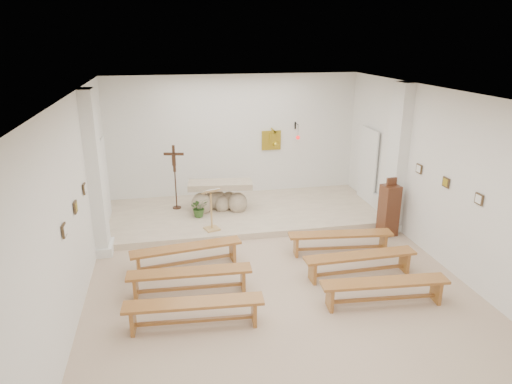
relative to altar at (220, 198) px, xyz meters
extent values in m
cube|color=#C2A98C|center=(0.62, -3.65, -0.47)|extent=(7.00, 10.00, 0.00)
cube|color=white|center=(-2.87, -3.65, 1.28)|extent=(0.02, 10.00, 3.50)
cube|color=white|center=(4.11, -3.65, 1.28)|extent=(0.02, 10.00, 3.50)
cube|color=white|center=(0.62, 1.34, 1.28)|extent=(7.00, 0.02, 3.50)
cube|color=silver|center=(0.62, -3.65, 3.02)|extent=(7.00, 10.00, 0.02)
cube|color=beige|center=(0.62, -0.15, -0.40)|extent=(6.98, 3.00, 0.15)
cube|color=white|center=(-2.75, -1.65, 1.28)|extent=(0.26, 0.55, 3.50)
cube|color=white|center=(3.99, -1.65, 1.28)|extent=(0.26, 0.55, 3.50)
cube|color=gold|center=(1.67, 1.31, 1.18)|extent=(0.55, 0.04, 0.55)
cube|color=black|center=(2.37, 1.32, 1.58)|extent=(0.04, 0.02, 0.20)
cylinder|color=black|center=(2.37, 1.17, 1.65)|extent=(0.02, 0.30, 0.02)
cylinder|color=black|center=(2.37, 1.02, 1.48)|extent=(0.01, 0.01, 0.34)
sphere|color=red|center=(2.37, 1.02, 1.29)|extent=(0.11, 0.11, 0.11)
cube|color=#44321E|center=(-2.85, -4.45, 1.25)|extent=(0.03, 0.20, 0.20)
cube|color=#44321E|center=(-2.85, -3.45, 1.25)|extent=(0.03, 0.20, 0.20)
cube|color=#44321E|center=(-2.85, -2.45, 1.25)|extent=(0.03, 0.20, 0.20)
cube|color=#44321E|center=(4.09, -4.45, 1.25)|extent=(0.03, 0.20, 0.20)
cube|color=#44321E|center=(4.09, -3.45, 1.25)|extent=(0.03, 0.20, 0.20)
cube|color=#44321E|center=(4.09, -2.45, 1.25)|extent=(0.03, 0.20, 0.20)
cube|color=silver|center=(-2.81, -0.95, -0.20)|extent=(0.10, 0.85, 0.52)
cube|color=silver|center=(4.05, -0.95, -0.20)|extent=(0.10, 0.85, 0.52)
ellipsoid|color=#BBAA8E|center=(-0.48, -0.08, -0.10)|extent=(0.53, 0.45, 0.60)
ellipsoid|color=#BBAA8E|center=(0.45, -0.16, -0.11)|extent=(0.50, 0.42, 0.57)
ellipsoid|color=#BBAA8E|center=(-0.09, 0.17, -0.08)|extent=(0.57, 0.48, 0.53)
ellipsoid|color=#BBAA8E|center=(0.26, 0.10, -0.13)|extent=(0.46, 0.39, 0.50)
ellipsoid|color=#BBAA8E|center=(0.06, -0.05, -0.16)|extent=(0.39, 0.33, 0.46)
cube|color=#BBAA8E|center=(0.02, 0.00, 0.37)|extent=(1.70, 0.82, 0.16)
cube|color=#DCAE6B|center=(-0.35, -1.24, -0.31)|extent=(0.40, 0.40, 0.04)
cylinder|color=#DCAE6B|center=(-0.35, -1.24, 0.13)|extent=(0.05, 0.05, 0.90)
cube|color=#DCAE6B|center=(-0.34, -1.26, 0.62)|extent=(0.44, 0.38, 0.15)
cube|color=white|center=(-0.33, -1.30, 0.67)|extent=(0.38, 0.31, 0.12)
cylinder|color=#3D2413|center=(-1.10, 0.36, -0.31)|extent=(0.22, 0.22, 0.03)
cylinder|color=#3D2413|center=(-1.10, 0.36, 0.19)|extent=(0.03, 0.03, 1.02)
cube|color=#3D2413|center=(-1.10, 0.36, 1.02)|extent=(0.07, 0.06, 0.70)
cube|color=#3D2413|center=(-1.10, 0.36, 1.15)|extent=(0.51, 0.16, 0.07)
cube|color=#3D2413|center=(-1.11, 0.33, 1.00)|extent=(0.10, 0.06, 0.30)
imported|color=#345A24|center=(-0.57, -0.37, -0.08)|extent=(0.51, 0.46, 0.49)
cube|color=#542B18|center=(3.72, -2.00, 0.13)|extent=(0.41, 0.41, 1.21)
cube|color=#542B18|center=(3.72, -2.00, 0.83)|extent=(0.25, 0.08, 0.20)
cube|color=#A4702F|center=(-1.01, -2.72, -0.03)|extent=(2.25, 0.66, 0.05)
cube|color=#A4702F|center=(-1.97, -2.85, -0.26)|extent=(0.11, 0.33, 0.42)
cube|color=#A4702F|center=(-0.06, -2.59, -0.26)|extent=(0.11, 0.33, 0.42)
cube|color=#A4702F|center=(-1.01, -2.72, -0.35)|extent=(1.86, 0.32, 0.05)
cube|color=#A4702F|center=(2.26, -2.72, -0.03)|extent=(2.25, 0.60, 0.05)
cube|color=#A4702F|center=(1.30, -2.61, -0.26)|extent=(0.10, 0.33, 0.42)
cube|color=#A4702F|center=(3.21, -2.83, -0.26)|extent=(0.10, 0.33, 0.42)
cube|color=#A4702F|center=(2.26, -2.72, -0.35)|extent=(1.87, 0.27, 0.05)
cube|color=#A4702F|center=(-1.01, -3.75, -0.03)|extent=(2.24, 0.46, 0.05)
cube|color=#A4702F|center=(-1.98, -3.70, -0.26)|extent=(0.08, 0.33, 0.42)
cube|color=#A4702F|center=(-0.05, -3.79, -0.26)|extent=(0.08, 0.33, 0.42)
cube|color=#A4702F|center=(-1.01, -3.75, -0.35)|extent=(1.87, 0.15, 0.05)
cube|color=#A4702F|center=(2.26, -3.75, -0.03)|extent=(2.23, 0.39, 0.05)
cube|color=#A4702F|center=(1.29, -3.77, -0.26)|extent=(0.07, 0.32, 0.42)
cube|color=#A4702F|center=(3.22, -3.73, -0.26)|extent=(0.07, 0.32, 0.42)
cube|color=#A4702F|center=(2.26, -3.75, -0.35)|extent=(1.87, 0.09, 0.05)
cube|color=#A4702F|center=(-1.01, -4.78, -0.03)|extent=(2.25, 0.51, 0.05)
cube|color=#A4702F|center=(-1.97, -4.71, -0.26)|extent=(0.08, 0.33, 0.42)
cube|color=#A4702F|center=(-0.06, -4.85, -0.26)|extent=(0.08, 0.33, 0.42)
cube|color=#A4702F|center=(-1.01, -4.78, -0.35)|extent=(1.87, 0.20, 0.05)
cube|color=#A4702F|center=(2.26, -4.78, -0.03)|extent=(2.25, 0.53, 0.05)
cube|color=#A4702F|center=(1.30, -4.70, -0.26)|extent=(0.09, 0.33, 0.42)
cube|color=#A4702F|center=(3.21, -4.85, -0.26)|extent=(0.09, 0.33, 0.42)
cube|color=#A4702F|center=(2.26, -4.78, -0.35)|extent=(1.87, 0.21, 0.05)
camera|label=1|loc=(-1.29, -11.11, 3.96)|focal=32.00mm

